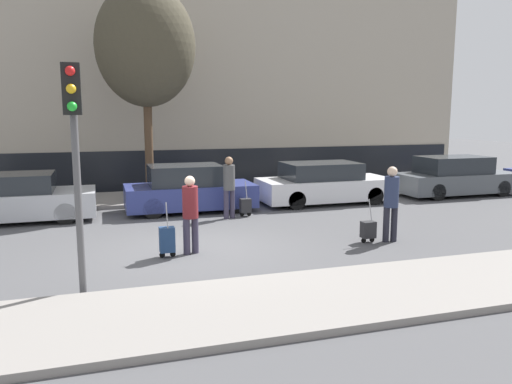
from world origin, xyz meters
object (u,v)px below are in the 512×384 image
object	(u,v)px
parked_car_2	(324,184)
pedestrian_center	(229,183)
parked_car_1	(189,190)
pedestrian_left	(190,210)
trolley_center	(245,206)
bare_tree_near_crossing	(146,46)
trolley_right	(368,230)
pedestrian_right	(391,199)
traffic_light	(74,134)
trolley_left	(167,240)
parked_car_3	(455,177)
parked_car_0	(15,199)

from	to	relation	value
parked_car_2	pedestrian_center	size ratio (longest dim) A/B	2.52
parked_car_1	pedestrian_left	bearing A→B (deg)	-99.34
trolley_center	bare_tree_near_crossing	size ratio (longest dim) A/B	0.15
trolley_right	bare_tree_near_crossing	bearing A→B (deg)	122.24
parked_car_1	pedestrian_right	size ratio (longest dim) A/B	2.21
trolley_center	bare_tree_near_crossing	distance (m)	6.34
traffic_light	bare_tree_near_crossing	bearing A→B (deg)	77.25
trolley_left	trolley_right	bearing A→B (deg)	-2.33
parked_car_3	pedestrian_left	size ratio (longest dim) A/B	2.67
pedestrian_center	pedestrian_right	bearing A→B (deg)	114.28
trolley_right	parked_car_0	bearing A→B (deg)	148.51
trolley_right	traffic_light	world-z (taller)	traffic_light
trolley_right	traffic_light	size ratio (longest dim) A/B	0.28
parked_car_3	pedestrian_left	xyz separation A→B (m)	(-10.86, -4.89, 0.30)
pedestrian_right	bare_tree_near_crossing	bearing A→B (deg)	132.50
pedestrian_left	pedestrian_center	xyz separation A→B (m)	(1.73, 3.37, 0.06)
parked_car_2	parked_car_3	distance (m)	5.39
parked_car_2	trolley_center	bearing A→B (deg)	-156.50
parked_car_2	bare_tree_near_crossing	bearing A→B (deg)	162.84
trolley_left	traffic_light	world-z (taller)	traffic_light
parked_car_2	traffic_light	distance (m)	10.55
parked_car_3	pedestrian_left	distance (m)	11.92
parked_car_3	parked_car_2	bearing A→B (deg)	179.90
parked_car_1	pedestrian_left	size ratio (longest dim) A/B	2.33
bare_tree_near_crossing	trolley_left	bearing A→B (deg)	-92.65
parked_car_1	parked_car_3	size ratio (longest dim) A/B	0.87
bare_tree_near_crossing	traffic_light	bearing A→B (deg)	-102.75
pedestrian_left	traffic_light	xyz separation A→B (m)	(-2.19, -2.05, 1.74)
traffic_light	bare_tree_near_crossing	world-z (taller)	bare_tree_near_crossing
traffic_light	parked_car_2	bearing A→B (deg)	42.21
parked_car_0	pedestrian_right	xyz separation A→B (m)	(8.89, -5.18, 0.39)
parked_car_0	pedestrian_left	world-z (taller)	pedestrian_left
pedestrian_left	trolley_left	size ratio (longest dim) A/B	1.44
parked_car_0	trolley_right	distance (m)	9.79
trolley_right	bare_tree_near_crossing	world-z (taller)	bare_tree_near_crossing
pedestrian_left	traffic_light	size ratio (longest dim) A/B	0.45
parked_car_0	parked_car_2	distance (m)	9.64
pedestrian_left	pedestrian_center	bearing A→B (deg)	48.97
trolley_center	parked_car_2	bearing A→B (deg)	23.50
parked_car_1	parked_car_3	bearing A→B (deg)	0.48
parked_car_0	trolley_right	world-z (taller)	parked_car_0
trolley_center	trolley_right	world-z (taller)	trolley_center
parked_car_1	traffic_light	distance (m)	7.75
parked_car_1	pedestrian_center	world-z (taller)	pedestrian_center
pedestrian_right	parked_car_0	bearing A→B (deg)	157.20
parked_car_2	pedestrian_center	bearing A→B (deg)	-157.76
pedestrian_center	trolley_right	bearing A→B (deg)	109.33
parked_car_0	traffic_light	size ratio (longest dim) A/B	1.11
parked_car_0	bare_tree_near_crossing	world-z (taller)	bare_tree_near_crossing
trolley_center	pedestrian_left	bearing A→B (deg)	-122.85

